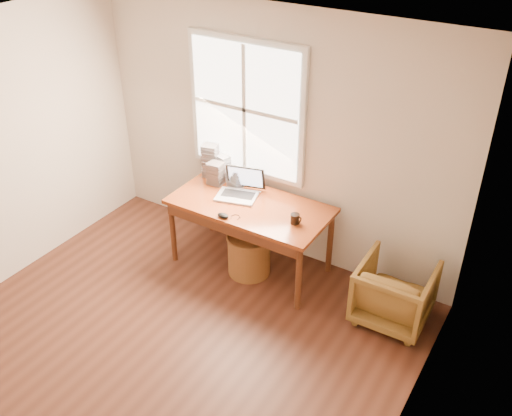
# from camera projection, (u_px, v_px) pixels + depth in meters

# --- Properties ---
(room_shell) EXTENTS (4.04, 4.54, 2.64)m
(room_shell) POSITION_uv_depth(u_px,v_px,m) (128.00, 236.00, 4.16)
(room_shell) COLOR #50291B
(room_shell) RESTS_ON ground
(desk) EXTENTS (1.60, 0.80, 0.04)m
(desk) POSITION_uv_depth(u_px,v_px,m) (250.00, 206.00, 5.65)
(desk) COLOR brown
(desk) RESTS_ON room_shell
(armchair) EXTENTS (0.65, 0.67, 0.60)m
(armchair) POSITION_uv_depth(u_px,v_px,m) (395.00, 292.00, 5.18)
(armchair) COLOR brown
(armchair) RESTS_ON room_shell
(wicker_stool) EXTENTS (0.51, 0.51, 0.43)m
(wicker_stool) POSITION_uv_depth(u_px,v_px,m) (249.00, 254.00, 5.82)
(wicker_stool) COLOR brown
(wicker_stool) RESTS_ON room_shell
(laptop) EXTENTS (0.55, 0.57, 0.33)m
(laptop) POSITION_uv_depth(u_px,v_px,m) (236.00, 183.00, 5.66)
(laptop) COLOR silver
(laptop) RESTS_ON desk
(mouse) EXTENTS (0.13, 0.08, 0.04)m
(mouse) POSITION_uv_depth(u_px,v_px,m) (223.00, 216.00, 5.42)
(mouse) COLOR black
(mouse) RESTS_ON desk
(coffee_mug) EXTENTS (0.11, 0.11, 0.10)m
(coffee_mug) POSITION_uv_depth(u_px,v_px,m) (295.00, 219.00, 5.32)
(coffee_mug) COLOR black
(coffee_mug) RESTS_ON desk
(cd_stack_a) EXTENTS (0.16, 0.14, 0.26)m
(cd_stack_a) POSITION_uv_depth(u_px,v_px,m) (223.00, 167.00, 6.04)
(cd_stack_a) COLOR #B3B8BF
(cd_stack_a) RESTS_ON desk
(cd_stack_b) EXTENTS (0.17, 0.15, 0.24)m
(cd_stack_b) POSITION_uv_depth(u_px,v_px,m) (216.00, 173.00, 5.93)
(cd_stack_b) COLOR #26272C
(cd_stack_b) RESTS_ON desk
(cd_stack_c) EXTENTS (0.19, 0.18, 0.36)m
(cd_stack_c) POSITION_uv_depth(u_px,v_px,m) (211.00, 161.00, 6.05)
(cd_stack_c) COLOR gray
(cd_stack_c) RESTS_ON desk
(cd_stack_d) EXTENTS (0.18, 0.17, 0.20)m
(cd_stack_d) POSITION_uv_depth(u_px,v_px,m) (236.00, 178.00, 5.90)
(cd_stack_d) COLOR #A8ADB3
(cd_stack_d) RESTS_ON desk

